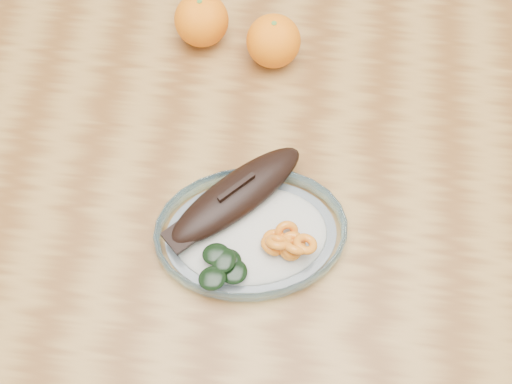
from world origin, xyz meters
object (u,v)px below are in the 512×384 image
at_px(dining_table, 240,171).
at_px(orange_right, 273,41).
at_px(plated_meal, 250,230).
at_px(orange_left, 202,20).

height_order(dining_table, orange_right, orange_right).
bearing_deg(plated_meal, dining_table, 91.49).
relative_size(plated_meal, orange_left, 6.54).
relative_size(dining_table, orange_right, 14.33).
xyz_separation_m(orange_left, orange_right, (0.12, -0.03, -0.00)).
bearing_deg(dining_table, plated_meal, -76.71).
distance_m(plated_meal, orange_right, 0.31).
distance_m(orange_left, orange_right, 0.12).
height_order(plated_meal, orange_left, orange_left).
bearing_deg(orange_right, orange_left, 166.36).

